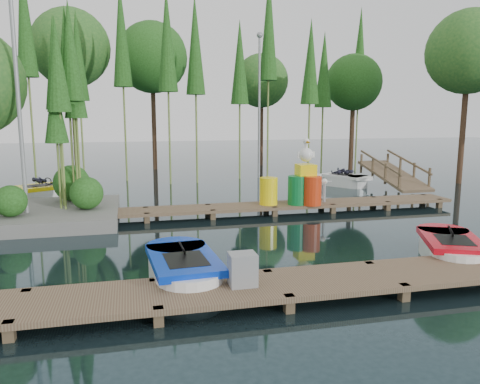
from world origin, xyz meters
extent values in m
plane|color=#1D3137|center=(0.00, 0.00, 0.00)|extent=(90.00, 90.00, 0.00)
cube|color=brown|center=(0.00, -4.50, 0.25)|extent=(18.00, 1.50, 0.10)
cube|color=brown|center=(-4.30, -5.13, 0.05)|extent=(0.16, 0.16, 0.50)
cube|color=brown|center=(-4.30, -3.87, 0.05)|extent=(0.16, 0.16, 0.50)
cube|color=brown|center=(-2.15, -5.13, 0.05)|extent=(0.16, 0.16, 0.50)
cube|color=brown|center=(-2.15, -3.87, 0.05)|extent=(0.16, 0.16, 0.50)
cube|color=brown|center=(0.00, -5.13, 0.05)|extent=(0.16, 0.16, 0.50)
cube|color=brown|center=(0.00, -3.87, 0.05)|extent=(0.16, 0.16, 0.50)
cube|color=brown|center=(2.15, -5.13, 0.05)|extent=(0.16, 0.16, 0.50)
cube|color=brown|center=(2.15, -3.87, 0.05)|extent=(0.16, 0.16, 0.50)
cube|color=brown|center=(4.30, -3.87, 0.05)|extent=(0.16, 0.16, 0.50)
cube|color=brown|center=(1.00, 2.50, 0.25)|extent=(15.00, 1.20, 0.10)
cube|color=brown|center=(-6.10, 2.02, 0.05)|extent=(0.16, 0.16, 0.50)
cube|color=brown|center=(-6.10, 2.98, 0.05)|extent=(0.16, 0.16, 0.50)
cube|color=brown|center=(-4.07, 2.02, 0.05)|extent=(0.16, 0.16, 0.50)
cube|color=brown|center=(-4.07, 2.98, 0.05)|extent=(0.16, 0.16, 0.50)
cube|color=brown|center=(-2.04, 2.02, 0.05)|extent=(0.16, 0.16, 0.50)
cube|color=brown|center=(-2.04, 2.98, 0.05)|extent=(0.16, 0.16, 0.50)
cube|color=brown|center=(-0.01, 2.02, 0.05)|extent=(0.16, 0.16, 0.50)
cube|color=brown|center=(-0.01, 2.98, 0.05)|extent=(0.16, 0.16, 0.50)
cube|color=brown|center=(2.01, 2.02, 0.05)|extent=(0.16, 0.16, 0.50)
cube|color=brown|center=(2.01, 2.98, 0.05)|extent=(0.16, 0.16, 0.50)
cube|color=brown|center=(4.04, 2.02, 0.05)|extent=(0.16, 0.16, 0.50)
cube|color=brown|center=(4.04, 2.98, 0.05)|extent=(0.16, 0.16, 0.50)
cube|color=brown|center=(6.07, 2.02, 0.05)|extent=(0.16, 0.16, 0.50)
cube|color=brown|center=(6.07, 2.98, 0.05)|extent=(0.16, 0.16, 0.50)
cube|color=brown|center=(8.10, 2.02, 0.05)|extent=(0.16, 0.16, 0.50)
cube|color=brown|center=(8.10, 2.98, 0.05)|extent=(0.16, 0.16, 0.50)
cube|color=slate|center=(-6.00, 3.00, 0.18)|extent=(6.20, 4.20, 0.42)
sphere|color=#265C1D|center=(-5.80, 2.00, 0.84)|extent=(0.90, 0.90, 0.90)
sphere|color=#265C1D|center=(-4.40, 4.20, 0.99)|extent=(1.20, 1.20, 1.20)
sphere|color=#265C1D|center=(-3.80, 2.60, 0.89)|extent=(1.00, 1.00, 1.00)
cylinder|color=olive|center=(-4.25, 3.56, 2.97)|extent=(0.07, 0.07, 5.93)
cone|color=#265C1D|center=(-4.25, 3.56, 5.04)|extent=(0.70, 0.70, 2.97)
cylinder|color=olive|center=(-4.57, 3.40, 2.83)|extent=(0.07, 0.07, 5.66)
cone|color=#265C1D|center=(-4.57, 3.40, 4.81)|extent=(0.70, 0.70, 2.83)
cylinder|color=olive|center=(-4.07, 3.59, 2.61)|extent=(0.07, 0.07, 5.22)
cone|color=#265C1D|center=(-4.07, 3.59, 4.44)|extent=(0.70, 0.70, 2.61)
cylinder|color=olive|center=(-4.44, 2.78, 2.76)|extent=(0.07, 0.07, 5.53)
cone|color=#265C1D|center=(-4.44, 2.78, 4.70)|extent=(0.70, 0.70, 2.76)
cylinder|color=olive|center=(-4.59, 2.90, 2.01)|extent=(0.07, 0.07, 4.01)
cone|color=#265C1D|center=(-4.59, 2.90, 3.41)|extent=(0.70, 0.70, 2.01)
cylinder|color=olive|center=(-4.13, 3.45, 3.05)|extent=(0.07, 0.07, 6.11)
cone|color=#265C1D|center=(-4.13, 3.45, 5.19)|extent=(0.70, 0.70, 3.05)
cylinder|color=#412B1C|center=(12.74, 6.90, 3.03)|extent=(0.26, 0.26, 6.06)
sphere|color=#356A27|center=(12.74, 6.90, 6.06)|extent=(3.81, 3.81, 3.81)
cylinder|color=#412B1C|center=(9.99, 12.65, 2.51)|extent=(0.26, 0.26, 5.02)
sphere|color=#265C1D|center=(9.99, 12.65, 5.02)|extent=(3.16, 3.16, 3.16)
cylinder|color=#412B1C|center=(5.74, 16.70, 2.65)|extent=(0.26, 0.26, 5.31)
sphere|color=#356A27|center=(5.74, 16.70, 5.31)|extent=(3.34, 3.34, 3.34)
cylinder|color=#412B1C|center=(-1.00, 16.03, 3.23)|extent=(0.26, 0.26, 6.46)
sphere|color=#265C1D|center=(-1.00, 16.03, 6.46)|extent=(4.06, 4.06, 4.06)
cylinder|color=#412B1C|center=(-5.41, 16.00, 3.43)|extent=(0.26, 0.26, 6.85)
sphere|color=#356A27|center=(-5.41, 16.00, 6.85)|extent=(4.31, 4.31, 4.31)
cylinder|color=olive|center=(-6.71, 10.82, 4.83)|extent=(0.09, 0.09, 9.66)
cone|color=#265C1D|center=(-6.71, 10.82, 7.54)|extent=(0.90, 0.90, 5.31)
cylinder|color=olive|center=(-4.68, 11.83, 3.85)|extent=(0.09, 0.09, 7.69)
cone|color=#265C1D|center=(-4.68, 11.83, 6.00)|extent=(0.90, 0.90, 4.23)
cylinder|color=olive|center=(-2.63, 11.48, 4.49)|extent=(0.09, 0.09, 8.99)
cone|color=#265C1D|center=(-2.63, 11.48, 7.01)|extent=(0.90, 0.90, 4.94)
cylinder|color=olive|center=(-0.63, 9.87, 4.22)|extent=(0.09, 0.09, 8.44)
cone|color=#265C1D|center=(-0.63, 9.87, 6.58)|extent=(0.90, 0.90, 4.64)
cylinder|color=olive|center=(0.65, 10.00, 4.11)|extent=(0.09, 0.09, 8.22)
cone|color=#265C1D|center=(0.65, 10.00, 6.41)|extent=(0.90, 0.90, 4.52)
cylinder|color=olive|center=(2.96, 10.87, 3.70)|extent=(0.09, 0.09, 7.41)
cone|color=#265C1D|center=(2.96, 10.87, 5.78)|extent=(0.90, 0.90, 4.07)
cylinder|color=olive|center=(4.49, 11.10, 4.89)|extent=(0.09, 0.09, 9.77)
cone|color=#265C1D|center=(4.49, 11.10, 7.62)|extent=(0.90, 0.90, 5.38)
cylinder|color=olive|center=(6.24, 9.83, 3.70)|extent=(0.09, 0.09, 7.40)
cone|color=#265C1D|center=(6.24, 9.83, 5.77)|extent=(0.90, 0.90, 4.07)
cylinder|color=olive|center=(7.63, 11.42, 3.57)|extent=(0.09, 0.09, 7.14)
cone|color=#265C1D|center=(7.63, 11.42, 5.57)|extent=(0.90, 0.90, 3.93)
cylinder|color=olive|center=(10.17, 12.43, 4.31)|extent=(0.09, 0.09, 8.61)
cone|color=#265C1D|center=(10.17, 12.43, 6.72)|extent=(0.90, 0.90, 4.74)
cylinder|color=gray|center=(-5.50, 2.50, 3.50)|extent=(0.12, 0.12, 7.00)
cylinder|color=gray|center=(4.00, 11.00, 3.50)|extent=(0.12, 0.12, 7.00)
sphere|color=gray|center=(4.00, 11.00, 7.10)|extent=(0.30, 0.30, 0.30)
cube|color=brown|center=(9.00, 6.50, 0.55)|extent=(1.50, 3.94, 0.95)
cube|color=brown|center=(8.30, 4.90, 0.59)|extent=(0.08, 0.08, 0.90)
cube|color=brown|center=(8.30, 6.00, 0.70)|extent=(0.08, 0.08, 0.90)
cube|color=brown|center=(8.30, 7.10, 0.81)|extent=(0.08, 0.08, 0.90)
cube|color=brown|center=(8.30, 8.20, 0.92)|extent=(0.08, 0.08, 0.90)
cube|color=brown|center=(8.30, 6.50, 1.15)|extent=(0.06, 3.54, 0.83)
cube|color=brown|center=(9.70, 4.90, 0.59)|extent=(0.08, 0.08, 0.90)
cube|color=brown|center=(9.70, 6.00, 0.70)|extent=(0.08, 0.08, 0.90)
cube|color=brown|center=(9.70, 7.10, 0.81)|extent=(0.08, 0.08, 0.90)
cube|color=brown|center=(9.70, 8.20, 0.92)|extent=(0.08, 0.08, 0.90)
cube|color=brown|center=(9.70, 6.50, 1.15)|extent=(0.06, 3.54, 0.83)
cube|color=white|center=(-1.55, -3.46, 0.20)|extent=(1.30, 1.31, 0.56)
cylinder|color=white|center=(-1.60, -2.85, 0.20)|extent=(1.30, 1.30, 0.56)
cylinder|color=white|center=(-1.51, -4.07, 0.20)|extent=(1.30, 1.30, 0.56)
cube|color=#072EB8|center=(-1.55, -3.46, 0.51)|extent=(1.38, 2.19, 0.14)
cylinder|color=#072EB8|center=(-1.62, -2.57, 0.51)|extent=(1.32, 1.32, 0.14)
cube|color=black|center=(-1.54, -3.66, 0.55)|extent=(0.82, 1.05, 0.06)
torus|color=black|center=(-1.57, -3.30, 0.71)|extent=(0.17, 0.29, 0.27)
cube|color=white|center=(4.45, -3.36, 0.19)|extent=(1.51, 1.52, 0.52)
cylinder|color=white|center=(4.68, -2.83, 0.19)|extent=(1.51, 1.51, 0.52)
cylinder|color=white|center=(4.22, -3.88, 0.19)|extent=(1.51, 1.51, 0.52)
cube|color=red|center=(4.45, -3.36, 0.48)|extent=(1.87, 2.29, 0.13)
cylinder|color=red|center=(4.79, -2.59, 0.48)|extent=(1.54, 1.54, 0.13)
cube|color=black|center=(4.37, -3.53, 0.52)|extent=(1.03, 1.15, 0.06)
torus|color=black|center=(4.51, -3.23, 0.67)|extent=(0.24, 0.30, 0.25)
cube|color=white|center=(-5.71, 6.83, 0.21)|extent=(1.70, 1.69, 0.57)
cylinder|color=white|center=(-5.17, 7.15, 0.21)|extent=(1.69, 1.69, 0.57)
cylinder|color=white|center=(-6.24, 6.51, 0.21)|extent=(1.69, 1.69, 0.57)
cube|color=yellow|center=(-5.71, 6.83, 0.51)|extent=(2.49, 2.18, 0.14)
cylinder|color=yellow|center=(-4.93, 7.29, 0.51)|extent=(1.72, 1.72, 0.14)
cube|color=black|center=(-5.88, 6.73, 0.56)|extent=(1.27, 1.18, 0.06)
torus|color=black|center=(-5.57, 6.91, 0.72)|extent=(0.32, 0.28, 0.27)
imported|color=#1E1E2D|center=(-5.93, 6.70, 0.81)|extent=(0.55, 0.51, 1.00)
cube|color=white|center=(7.05, 7.40, 0.18)|extent=(1.53, 1.53, 0.51)
cylinder|color=white|center=(7.35, 6.93, 0.18)|extent=(1.53, 1.53, 0.51)
cylinder|color=white|center=(6.75, 7.87, 0.18)|extent=(1.53, 1.53, 0.51)
cube|color=white|center=(7.05, 7.40, 0.46)|extent=(1.99, 2.23, 0.13)
cylinder|color=white|center=(7.49, 6.72, 0.46)|extent=(1.56, 1.56, 0.13)
cube|color=black|center=(6.95, 7.55, 0.50)|extent=(1.07, 1.14, 0.06)
torus|color=black|center=(7.12, 7.28, 0.64)|extent=(0.25, 0.29, 0.24)
imported|color=#1E1E2D|center=(6.93, 7.59, 0.69)|extent=(0.43, 0.46, 0.83)
imported|color=#1E1E2D|center=(7.37, 7.49, 0.64)|extent=(0.33, 0.36, 0.63)
cube|color=gray|center=(-0.65, -4.50, 0.59)|extent=(0.47, 0.40, 0.58)
cylinder|color=yellow|center=(1.94, 2.50, 0.75)|extent=(0.60, 0.60, 0.90)
cylinder|color=#0B6B2D|center=(2.88, 2.29, 0.78)|extent=(0.63, 0.63, 0.95)
cylinder|color=white|center=(3.52, 2.61, 0.78)|extent=(0.63, 0.63, 0.95)
cylinder|color=red|center=(3.30, 2.08, 0.78)|extent=(0.63, 0.63, 0.95)
cube|color=yellow|center=(3.20, 2.40, 1.44)|extent=(0.58, 0.58, 0.37)
sphere|color=white|center=(3.20, 2.40, 1.94)|extent=(0.46, 0.46, 0.46)
cylinder|color=white|center=(3.20, 2.40, 2.20)|extent=(0.11, 0.11, 0.32)
sphere|color=white|center=(3.20, 2.40, 2.38)|extent=(0.21, 0.21, 0.21)
cone|color=orange|center=(3.20, 2.19, 2.36)|extent=(0.11, 0.32, 0.11)
cube|color=white|center=(3.20, 2.40, 1.94)|extent=(0.58, 0.06, 0.19)
cylinder|color=gray|center=(3.93, 2.50, 0.60)|extent=(0.10, 0.10, 0.60)
sphere|color=white|center=(3.93, 2.50, 1.00)|extent=(0.20, 0.20, 0.20)
cube|color=gray|center=(3.93, 2.50, 1.00)|extent=(0.50, 0.04, 0.04)
cone|color=orange|center=(3.93, 2.38, 1.00)|extent=(0.04, 0.10, 0.04)
camera|label=1|loc=(-2.50, -12.10, 3.27)|focal=35.00mm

